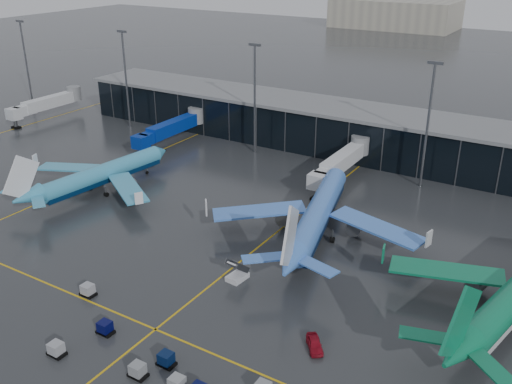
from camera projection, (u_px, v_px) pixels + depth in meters
The scene contains 10 objects.
ground at pixel (170, 259), 90.18m from camera, with size 600.00×600.00×0.00m, color #282B2D.
terminal_pier at pixel (334, 127), 136.42m from camera, with size 142.00×17.00×10.70m.
jet_bridges at pixel (170, 128), 138.71m from camera, with size 94.00×27.50×7.20m.
flood_masts at pixel (335, 107), 121.29m from camera, with size 203.00×0.50×25.50m.
taxi_lines at pixel (258, 247), 93.67m from camera, with size 220.00×120.00×0.02m.
airliner_arkefly at pixel (103, 163), 112.91m from camera, with size 33.61×38.28×11.76m, color #3C9DC6, non-canonical shape.
airliner_klm_near at pixel (319, 199), 95.19m from camera, with size 37.94×43.21×13.28m, color #447CDF, non-canonical shape.
baggage_carts at pixel (145, 355), 67.90m from camera, with size 33.40×12.60×1.70m.
mobile_airstair at pixel (237, 275), 84.39m from camera, with size 2.50×3.40×3.45m.
service_van_red at pixel (315, 344), 69.94m from camera, with size 1.65×4.11×1.40m, color maroon.
Camera 1 is at (52.70, -59.64, 45.81)m, focal length 40.00 mm.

